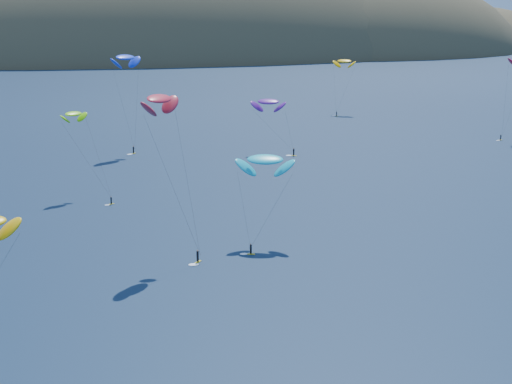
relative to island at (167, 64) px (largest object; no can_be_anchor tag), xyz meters
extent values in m
ellipsoid|color=#3D3526|center=(-19.40, -2.36, -1.86)|extent=(600.00, 300.00, 210.00)
ellipsoid|color=#3D3526|center=(140.60, -22.36, 1.38)|extent=(320.00, 220.00, 156.00)
ellipsoid|color=#3D3526|center=(260.60, 17.64, 5.70)|extent=(240.00, 180.00, 84.00)
cube|color=gold|center=(-51.79, -453.15, 10.77)|extent=(1.24, 1.03, 0.07)
cylinder|color=black|center=(-51.79, -453.15, 11.56)|extent=(0.30, 0.30, 1.35)
sphere|color=#8C6047|center=(-51.79, -453.15, 12.35)|extent=(0.23, 0.23, 0.23)
ellipsoid|color=#81E80A|center=(-58.70, -441.97, 28.31)|extent=(6.66, 5.86, 3.42)
cube|color=gold|center=(-44.90, -402.97, 10.78)|extent=(1.52, 1.41, 0.09)
cylinder|color=black|center=(-44.90, -402.97, 11.79)|extent=(0.38, 0.38, 1.72)
sphere|color=#8C6047|center=(-44.90, -402.97, 12.79)|extent=(0.29, 0.29, 0.29)
ellipsoid|color=#1536E0|center=(-45.77, -397.48, 36.74)|extent=(10.41, 9.91, 5.49)
cube|color=gold|center=(-29.36, -488.89, 10.78)|extent=(1.48, 0.79, 0.08)
cylinder|color=black|center=(-29.36, -488.89, 11.67)|extent=(0.33, 0.33, 1.52)
sphere|color=#8C6047|center=(-29.36, -488.89, 12.55)|extent=(0.25, 0.25, 0.25)
ellipsoid|color=#0FB4CC|center=(-25.17, -481.03, 25.17)|extent=(10.64, 7.11, 5.45)
cube|color=gold|center=(-2.15, -415.00, 10.78)|extent=(1.65, 1.09, 0.09)
cylinder|color=black|center=(-2.15, -415.00, 11.79)|extent=(0.38, 0.38, 1.71)
sphere|color=#8C6047|center=(-2.15, -415.00, 12.78)|extent=(0.29, 0.29, 0.29)
ellipsoid|color=#541585|center=(-7.68, -407.82, 24.83)|extent=(10.38, 7.89, 5.25)
cube|color=gold|center=(65.19, -406.40, 10.77)|extent=(1.34, 0.74, 0.07)
cylinder|color=black|center=(65.19, -406.40, 11.58)|extent=(0.30, 0.30, 1.38)
sphere|color=#8C6047|center=(65.19, -406.40, 12.38)|extent=(0.23, 0.23, 0.23)
cube|color=gold|center=(-38.58, -490.77, 10.78)|extent=(1.35, 1.51, 0.09)
cylinder|color=black|center=(-38.58, -490.77, 11.77)|extent=(0.37, 0.37, 1.68)
sphere|color=#8C6047|center=(-38.58, -490.77, 12.74)|extent=(0.28, 0.28, 0.28)
ellipsoid|color=red|center=(-43.39, -484.35, 36.74)|extent=(8.61, 9.27, 4.84)
cube|color=gold|center=(30.96, -351.92, 10.77)|extent=(1.30, 1.10, 0.07)
cylinder|color=black|center=(30.96, -351.92, 11.61)|extent=(0.31, 0.31, 1.43)
sphere|color=#8C6047|center=(30.96, -351.92, 12.44)|extent=(0.24, 0.24, 0.24)
ellipsoid|color=#E6AC04|center=(36.59, -342.40, 29.86)|extent=(8.98, 8.04, 4.64)
camera|label=1|loc=(-52.02, -599.24, 52.12)|focal=50.00mm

